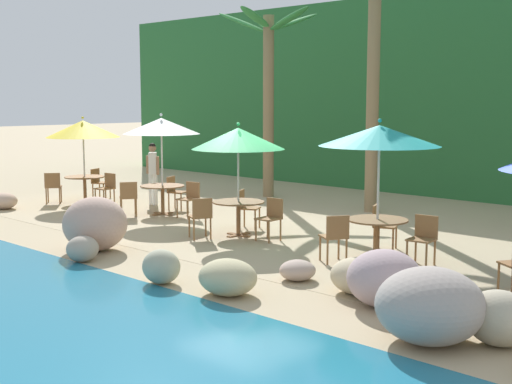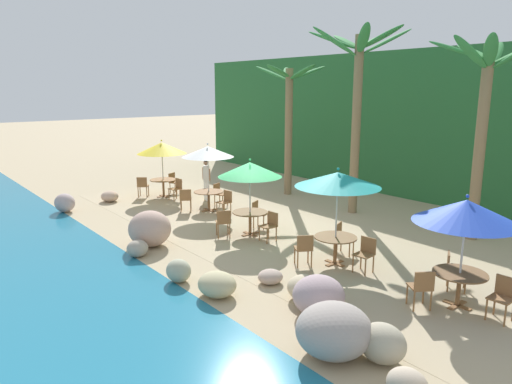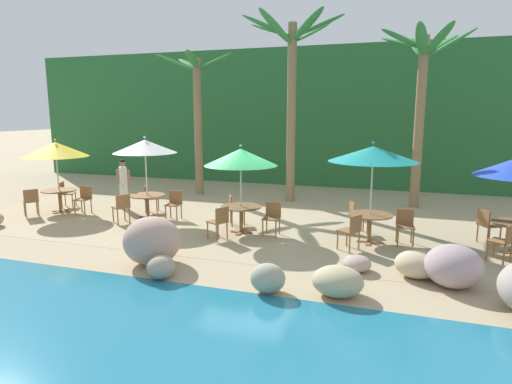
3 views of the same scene
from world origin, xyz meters
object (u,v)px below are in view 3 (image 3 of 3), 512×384
at_px(waiter_in_white, 123,181).
at_px(umbrella_green, 241,157).
at_px(chair_green_seaward, 272,216).
at_px(chair_green_inland, 234,208).
at_px(chair_yellow_inland, 65,192).
at_px(chair_blue_inland, 487,224).
at_px(palm_tree_nearest, 198,102).
at_px(dining_table_green, 241,211).
at_px(chair_teal_left, 352,229).
at_px(chair_white_inland, 149,197).
at_px(chair_white_left, 122,206).
at_px(dining_table_teal, 370,219).
at_px(dining_table_yellow, 59,194).
at_px(umbrella_white, 145,147).
at_px(chair_green_left, 219,220).
at_px(dining_table_white, 147,199).
at_px(chair_white_seaward, 174,203).
at_px(palm_tree_second, 292,75).
at_px(umbrella_teal, 373,154).
at_px(chair_teal_seaward, 405,224).
at_px(chair_teal_inland, 356,215).
at_px(umbrella_yellow, 56,149).
at_px(chair_blue_left, 505,240).
at_px(chair_yellow_left, 31,200).
at_px(chair_yellow_seaward, 84,197).

bearing_deg(waiter_in_white, umbrella_green, -17.14).
bearing_deg(chair_green_seaward, chair_green_inland, 155.21).
distance_m(chair_yellow_inland, chair_blue_inland, 13.05).
bearing_deg(palm_tree_nearest, waiter_in_white, -108.31).
relative_size(dining_table_green, chair_green_seaward, 1.26).
relative_size(umbrella_green, chair_teal_left, 2.76).
bearing_deg(chair_white_inland, chair_teal_left, -16.43).
distance_m(chair_white_left, palm_tree_nearest, 5.90).
height_order(chair_green_inland, dining_table_teal, chair_green_inland).
bearing_deg(dining_table_yellow, chair_green_seaward, -2.59).
xyz_separation_m(umbrella_white, chair_green_left, (3.03, -1.44, -1.70)).
height_order(dining_table_white, chair_blue_inland, chair_blue_inland).
height_order(chair_white_seaward, dining_table_teal, chair_white_seaward).
bearing_deg(dining_table_teal, chair_white_seaward, 173.70).
relative_size(dining_table_white, dining_table_teal, 1.00).
bearing_deg(palm_tree_second, chair_white_left, -129.35).
bearing_deg(dining_table_yellow, dining_table_green, -3.79).
relative_size(chair_green_inland, palm_tree_nearest, 0.16).
height_order(umbrella_white, chair_blue_inland, umbrella_white).
height_order(chair_green_seaward, chair_green_inland, same).
bearing_deg(umbrella_teal, chair_white_left, -177.59).
distance_m(dining_table_white, chair_green_left, 3.35).
relative_size(chair_teal_seaward, palm_tree_nearest, 0.16).
distance_m(dining_table_white, chair_teal_inland, 6.28).
bearing_deg(chair_blue_inland, palm_tree_second, 148.73).
relative_size(umbrella_teal, palm_tree_second, 0.39).
xyz_separation_m(umbrella_green, chair_green_left, (-0.29, -0.80, -1.55)).
height_order(umbrella_white, dining_table_green, umbrella_white).
bearing_deg(umbrella_white, umbrella_green, -10.83).
height_order(dining_table_yellow, chair_white_seaward, chair_white_seaward).
relative_size(dining_table_green, chair_green_left, 1.26).
bearing_deg(dining_table_teal, palm_tree_second, 125.49).
bearing_deg(palm_tree_second, chair_yellow_inland, -154.15).
relative_size(umbrella_yellow, dining_table_white, 2.19).
bearing_deg(chair_blue_left, dining_table_green, 176.13).
xyz_separation_m(chair_green_inland, chair_teal_seaward, (4.68, -0.36, 0.00)).
relative_size(dining_table_yellow, waiter_in_white, 0.65).
distance_m(chair_green_seaward, umbrella_teal, 3.06).
xyz_separation_m(chair_teal_left, chair_blue_inland, (3.11, 1.63, 0.00)).
xyz_separation_m(dining_table_yellow, chair_white_inland, (2.76, 0.95, -0.10)).
relative_size(chair_white_seaward, dining_table_green, 0.79).
bearing_deg(palm_tree_second, umbrella_yellow, -147.95).
height_order(chair_white_seaward, umbrella_teal, umbrella_teal).
bearing_deg(dining_table_yellow, chair_green_inland, 2.66).
relative_size(dining_table_green, chair_blue_inland, 1.26).
relative_size(chair_yellow_left, umbrella_white, 0.34).
bearing_deg(chair_white_left, chair_green_seaward, 2.89).
distance_m(chair_yellow_seaward, chair_green_left, 5.55).
bearing_deg(chair_white_seaward, chair_blue_inland, 1.37).
bearing_deg(dining_table_teal, chair_white_inland, 170.31).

